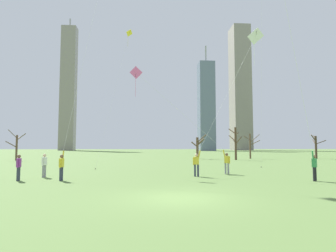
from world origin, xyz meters
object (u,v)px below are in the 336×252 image
at_px(kite_flyer_foreground_left_red, 304,107).
at_px(distant_kite_low_near_trees_yellow, 126,44).
at_px(bystander_watching_nearby, 19,166).
at_px(bare_tree_far_right_edge, 235,142).
at_px(kite_flyer_far_back_teal, 71,122).
at_px(bare_tree_right_of_center, 16,146).
at_px(bare_tree_left_of_center, 251,145).
at_px(bare_tree_rightmost, 198,146).
at_px(kite_flyer_midfield_left_white, 210,135).
at_px(kite_flyer_foreground_right_pink, 211,146).
at_px(bare_tree_center, 316,146).
at_px(bystander_strolling_midfield, 44,164).

relative_size(kite_flyer_foreground_left_red, distant_kite_low_near_trees_yellow, 1.15).
height_order(kite_flyer_foreground_left_red, bystander_watching_nearby, kite_flyer_foreground_left_red).
height_order(distant_kite_low_near_trees_yellow, bare_tree_far_right_edge, distant_kite_low_near_trees_yellow).
xyz_separation_m(kite_flyer_far_back_teal, distant_kite_low_near_trees_yellow, (2.70, 13.13, 10.40)).
height_order(kite_flyer_foreground_left_red, bare_tree_far_right_edge, kite_flyer_foreground_left_red).
relative_size(bare_tree_far_right_edge, bare_tree_right_of_center, 1.11).
distance_m(bystander_watching_nearby, bare_tree_far_right_edge, 33.49).
bearing_deg(bare_tree_left_of_center, bare_tree_rightmost, 178.66).
height_order(bystander_watching_nearby, bare_tree_rightmost, bare_tree_rightmost).
bearing_deg(bare_tree_rightmost, kite_flyer_midfield_left_white, -98.73).
bearing_deg(kite_flyer_foreground_right_pink, bare_tree_right_of_center, 137.44).
distance_m(kite_flyer_foreground_right_pink, kite_flyer_far_back_teal, 10.52).
bearing_deg(bare_tree_left_of_center, kite_flyer_far_back_teal, -129.50).
distance_m(kite_flyer_midfield_left_white, bare_tree_right_of_center, 34.48).
xyz_separation_m(bare_tree_far_right_edge, bare_tree_right_of_center, (-33.91, 0.99, -0.58)).
distance_m(kite_flyer_midfield_left_white, bare_tree_left_of_center, 30.61).
distance_m(distant_kite_low_near_trees_yellow, bare_tree_left_of_center, 28.08).
xyz_separation_m(kite_flyer_midfield_left_white, bare_tree_left_of_center, (13.50, 27.46, -0.61)).
xyz_separation_m(distant_kite_low_near_trees_yellow, bare_tree_center, (31.80, 14.06, -11.91)).
distance_m(bystander_watching_nearby, bare_tree_rightmost, 34.02).
bearing_deg(bare_tree_right_of_center, kite_flyer_far_back_teal, -59.55).
xyz_separation_m(bare_tree_left_of_center, bare_tree_right_of_center, (-37.96, -3.16, -0.12)).
relative_size(bystander_watching_nearby, bare_tree_left_of_center, 0.37).
bearing_deg(bystander_watching_nearby, kite_flyer_midfield_left_white, 8.44).
distance_m(bare_tree_left_of_center, bare_tree_center, 11.31).
relative_size(bare_tree_left_of_center, bare_tree_center, 1.03).
distance_m(bare_tree_far_right_edge, bare_tree_center, 15.64).
bearing_deg(bystander_watching_nearby, kite_flyer_foreground_left_red, -10.19).
distance_m(kite_flyer_midfield_left_white, bystander_strolling_midfield, 11.83).
xyz_separation_m(kite_flyer_foreground_right_pink, bare_tree_left_of_center, (13.09, 26.00, 0.21)).
distance_m(kite_flyer_foreground_right_pink, kite_flyer_foreground_left_red, 7.81).
bearing_deg(kite_flyer_midfield_left_white, bystander_watching_nearby, -171.56).
bearing_deg(distant_kite_low_near_trees_yellow, kite_flyer_far_back_teal, -101.63).
relative_size(bystander_strolling_midfield, distant_kite_low_near_trees_yellow, 0.10).
height_order(distant_kite_low_near_trees_yellow, bare_tree_rightmost, distant_kite_low_near_trees_yellow).
bearing_deg(bystander_strolling_midfield, bystander_watching_nearby, -116.30).
xyz_separation_m(kite_flyer_foreground_right_pink, bare_tree_far_right_edge, (9.03, 21.85, 0.67)).
bearing_deg(distant_kite_low_near_trees_yellow, bare_tree_right_of_center, 145.65).
height_order(kite_flyer_far_back_teal, bare_tree_rightmost, kite_flyer_far_back_teal).
relative_size(bystander_strolling_midfield, bare_tree_right_of_center, 0.35).
distance_m(kite_flyer_far_back_teal, distant_kite_low_near_trees_yellow, 16.96).
xyz_separation_m(bystander_strolling_midfield, bare_tree_far_right_edge, (21.10, 23.34, 1.91)).
xyz_separation_m(kite_flyer_foreground_left_red, bystander_watching_nearby, (-16.90, 3.04, -3.47)).
xyz_separation_m(bare_tree_far_right_edge, bare_tree_center, (15.32, 3.14, -0.54)).
bearing_deg(kite_flyer_foreground_right_pink, kite_flyer_foreground_left_red, -58.29).
bearing_deg(kite_flyer_foreground_left_red, kite_flyer_midfield_left_white, 131.58).
bearing_deg(bare_tree_left_of_center, kite_flyer_foreground_left_red, -105.80).
height_order(bare_tree_right_of_center, bare_tree_center, bare_tree_right_of_center).
bearing_deg(bystander_strolling_midfield, kite_flyer_far_back_teal, -20.07).
distance_m(bare_tree_far_right_edge, bare_tree_right_of_center, 33.93).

